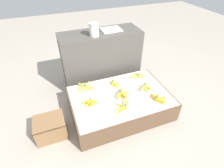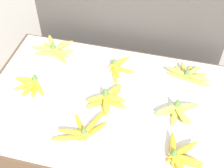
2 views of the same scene
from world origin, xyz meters
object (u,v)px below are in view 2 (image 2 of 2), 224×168
at_px(banana_bunch_back_left, 54,50).
at_px(banana_bunch_front_midleft, 82,130).
at_px(banana_bunch_front_midright, 179,156).
at_px(banana_bunch_middle_midright, 178,110).
at_px(banana_bunch_back_midright, 188,74).
at_px(banana_bunch_back_midleft, 118,67).
at_px(banana_bunch_middle_left, 31,85).
at_px(banana_bunch_middle_midleft, 107,100).

bearing_deg(banana_bunch_back_left, banana_bunch_front_midleft, -56.64).
xyz_separation_m(banana_bunch_front_midright, banana_bunch_middle_midright, (-0.03, 0.26, 0.00)).
bearing_deg(banana_bunch_back_midright, banana_bunch_back_midleft, -174.15).
height_order(banana_bunch_middle_left, banana_bunch_back_midright, banana_bunch_back_midright).
relative_size(banana_bunch_middle_midleft, banana_bunch_middle_midright, 1.02).
xyz_separation_m(banana_bunch_front_midright, banana_bunch_middle_left, (-0.81, 0.24, -0.00)).
bearing_deg(banana_bunch_middle_midleft, banana_bunch_front_midright, -31.36).
bearing_deg(banana_bunch_back_midleft, banana_bunch_back_midright, 5.85).
bearing_deg(banana_bunch_middle_midright, banana_bunch_middle_left, -178.77).
xyz_separation_m(banana_bunch_middle_left, banana_bunch_middle_midleft, (0.42, -0.00, 0.01)).
relative_size(banana_bunch_middle_midleft, banana_bunch_back_left, 0.87).
bearing_deg(banana_bunch_middle_midleft, banana_bunch_back_left, 143.13).
relative_size(banana_bunch_front_midleft, banana_bunch_front_midright, 1.03).
height_order(banana_bunch_middle_midleft, banana_bunch_back_midleft, banana_bunch_middle_midleft).
xyz_separation_m(banana_bunch_front_midright, banana_bunch_back_midleft, (-0.39, 0.49, -0.00)).
height_order(banana_bunch_middle_midleft, banana_bunch_middle_midright, banana_bunch_middle_midleft).
bearing_deg(banana_bunch_back_midleft, banana_bunch_front_midleft, -98.04).
relative_size(banana_bunch_middle_left, banana_bunch_middle_midleft, 0.88).
relative_size(banana_bunch_back_left, banana_bunch_back_midright, 1.01).
relative_size(banana_bunch_middle_midright, banana_bunch_back_midleft, 1.00).
xyz_separation_m(banana_bunch_front_midright, banana_bunch_middle_midleft, (-0.39, 0.24, 0.01)).
xyz_separation_m(banana_bunch_front_midright, banana_bunch_back_midright, (-0.00, 0.53, -0.00)).
distance_m(banana_bunch_middle_left, banana_bunch_middle_midleft, 0.42).
distance_m(banana_bunch_front_midleft, banana_bunch_back_midright, 0.67).
relative_size(banana_bunch_middle_midleft, banana_bunch_back_midright, 0.88).
bearing_deg(banana_bunch_back_left, banana_bunch_back_midright, -0.99).
xyz_separation_m(banana_bunch_middle_midleft, banana_bunch_back_midright, (0.39, 0.29, -0.01)).
bearing_deg(banana_bunch_back_midleft, banana_bunch_middle_left, -149.38).
height_order(banana_bunch_middle_midright, banana_bunch_back_midright, banana_bunch_middle_midright).
distance_m(banana_bunch_middle_midleft, banana_bunch_back_left, 0.51).
distance_m(banana_bunch_front_midright, banana_bunch_back_midleft, 0.62).
height_order(banana_bunch_middle_left, banana_bunch_back_midleft, banana_bunch_back_midleft).
bearing_deg(banana_bunch_middle_left, banana_bunch_back_midright, 19.58).
distance_m(banana_bunch_middle_left, banana_bunch_middle_midright, 0.78).
bearing_deg(banana_bunch_front_midright, banana_bunch_back_midleft, 128.85).
bearing_deg(banana_bunch_back_midleft, banana_bunch_middle_midright, -32.73).
bearing_deg(banana_bunch_front_midright, banana_bunch_back_left, 145.73).
height_order(banana_bunch_back_midleft, banana_bunch_back_midright, banana_bunch_back_midright).
relative_size(banana_bunch_middle_left, banana_bunch_back_midleft, 0.90).
distance_m(banana_bunch_front_midleft, banana_bunch_back_midleft, 0.46).
bearing_deg(banana_bunch_back_left, banana_bunch_middle_midright, -20.53).
xyz_separation_m(banana_bunch_middle_left, banana_bunch_back_midleft, (0.42, 0.25, 0.00)).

